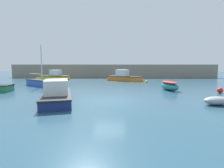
{
  "coord_description": "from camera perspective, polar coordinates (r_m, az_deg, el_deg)",
  "views": [
    {
      "loc": [
        0.52,
        -13.93,
        2.93
      ],
      "look_at": [
        0.03,
        8.64,
        0.4
      ],
      "focal_mm": 28.0,
      "sensor_mm": 36.0,
      "label": 1
    }
  ],
  "objects": [
    {
      "name": "motorboat_with_cabin",
      "position": [
        31.79,
        3.95,
        2.32
      ],
      "size": [
        6.65,
        4.8,
        2.01
      ],
      "rotation": [
        0.0,
        0.0,
        5.8
      ],
      "color": "orange",
      "rests_on": "ground_plane"
    },
    {
      "name": "rowboat_with_red_cover",
      "position": [
        21.06,
        18.26,
        -0.52
      ],
      "size": [
        1.95,
        3.42,
        1.03
      ],
      "rotation": [
        0.0,
        0.0,
        4.95
      ],
      "color": "teal",
      "rests_on": "ground_plane"
    },
    {
      "name": "motorboat_grey_hull",
      "position": [
        14.25,
        -17.52,
        -3.19
      ],
      "size": [
        3.7,
        6.57,
        1.79
      ],
      "rotation": [
        0.0,
        0.0,
        1.85
      ],
      "color": "navy",
      "rests_on": "ground_plane"
    },
    {
      "name": "mooring_buoy_yellow",
      "position": [
        28.32,
        11.18,
        0.74
      ],
      "size": [
        0.41,
        0.41,
        0.41
      ],
      "primitive_type": "sphere",
      "color": "yellow",
      "rests_on": "ground_plane"
    },
    {
      "name": "sailboat_tall_mast",
      "position": [
        25.35,
        -21.79,
        0.37
      ],
      "size": [
        5.71,
        4.65,
        5.54
      ],
      "rotation": [
        0.0,
        0.0,
        5.66
      ],
      "color": "#2D56B7",
      "rests_on": "ground_plane"
    },
    {
      "name": "mooring_buoy_red",
      "position": [
        21.06,
        31.8,
        -1.79
      ],
      "size": [
        0.58,
        0.58,
        0.58
      ],
      "primitive_type": "sphere",
      "color": "red",
      "rests_on": "ground_plane"
    },
    {
      "name": "ground_plane",
      "position": [
        14.27,
        -0.88,
        -5.88
      ],
      "size": [
        120.0,
        120.0,
        0.2
      ],
      "primitive_type": "cube",
      "color": "#284C60"
    },
    {
      "name": "harbor_breakwater",
      "position": [
        40.5,
        0.52,
        4.31
      ],
      "size": [
        45.64,
        3.66,
        2.92
      ],
      "primitive_type": "cube",
      "color": "gray",
      "rests_on": "ground_plane"
    },
    {
      "name": "fishing_dinghy_green",
      "position": [
        14.87,
        31.2,
        -4.7
      ],
      "size": [
        2.06,
        1.24,
        0.62
      ],
      "rotation": [
        0.0,
        0.0,
        0.07
      ],
      "color": "gray",
      "rests_on": "ground_plane"
    },
    {
      "name": "cabin_cruiser_white",
      "position": [
        35.02,
        -18.37,
        2.33
      ],
      "size": [
        6.04,
        2.53,
        1.91
      ],
      "rotation": [
        0.0,
        0.0,
        3.06
      ],
      "color": "yellow",
      "rests_on": "ground_plane"
    }
  ]
}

